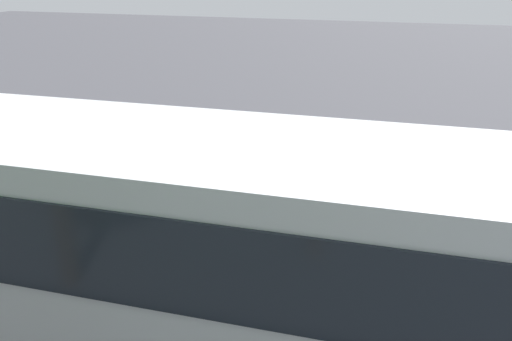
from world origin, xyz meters
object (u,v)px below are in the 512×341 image
object	(u,v)px
spectator_far_left	(336,222)
spectator_centre	(187,197)
spectator_left	(261,208)
parked_motorcycle_silver	(48,228)
spectator_right	(126,194)
tour_bus	(161,259)
stunt_motorcycle	(267,142)

from	to	relation	value
spectator_far_left	spectator_centre	bearing A→B (deg)	-1.63
spectator_left	spectator_centre	world-z (taller)	spectator_centre
parked_motorcycle_silver	spectator_right	bearing A→B (deg)	-150.23
spectator_far_left	spectator_left	xyz separation A→B (m)	(1.36, -0.17, -0.01)
tour_bus	spectator_centre	xyz separation A→B (m)	(0.94, -2.96, -0.57)
spectator_centre	parked_motorcycle_silver	distance (m)	2.66
spectator_right	parked_motorcycle_silver	world-z (taller)	spectator_right
spectator_far_left	parked_motorcycle_silver	size ratio (longest dim) A/B	0.83
parked_motorcycle_silver	stunt_motorcycle	bearing A→B (deg)	-123.45
spectator_left	spectator_centre	size ratio (longest dim) A/B	0.93
tour_bus	spectator_right	size ratio (longest dim) A/B	6.13
tour_bus	spectator_far_left	bearing A→B (deg)	-121.57
tour_bus	spectator_far_left	size ratio (longest dim) A/B	6.18
tour_bus	stunt_motorcycle	world-z (taller)	tour_bus
spectator_left	spectator_centre	bearing A→B (deg)	4.01
spectator_far_left	spectator_centre	distance (m)	2.72
tour_bus	spectator_centre	bearing A→B (deg)	-72.36
tour_bus	spectator_right	world-z (taller)	tour_bus
spectator_centre	spectator_right	xyz separation A→B (m)	(1.22, 0.06, -0.07)
tour_bus	parked_motorcycle_silver	size ratio (longest dim) A/B	5.10
spectator_far_left	parked_motorcycle_silver	distance (m)	5.26
spectator_left	spectator_centre	xyz separation A→B (m)	(1.35, 0.09, 0.08)
tour_bus	spectator_left	xyz separation A→B (m)	(-0.41, -3.06, -0.65)
spectator_far_left	spectator_right	xyz separation A→B (m)	(3.93, -0.02, 0.01)
stunt_motorcycle	spectator_left	bearing A→B (deg)	103.25
spectator_left	stunt_motorcycle	distance (m)	3.73
stunt_motorcycle	tour_bus	bearing A→B (deg)	93.82
spectator_left	parked_motorcycle_silver	bearing A→B (deg)	12.82
spectator_left	parked_motorcycle_silver	size ratio (longest dim) A/B	0.81
spectator_right	stunt_motorcycle	bearing A→B (deg)	-114.43
spectator_left	stunt_motorcycle	size ratio (longest dim) A/B	0.81
spectator_left	stunt_motorcycle	world-z (taller)	spectator_left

